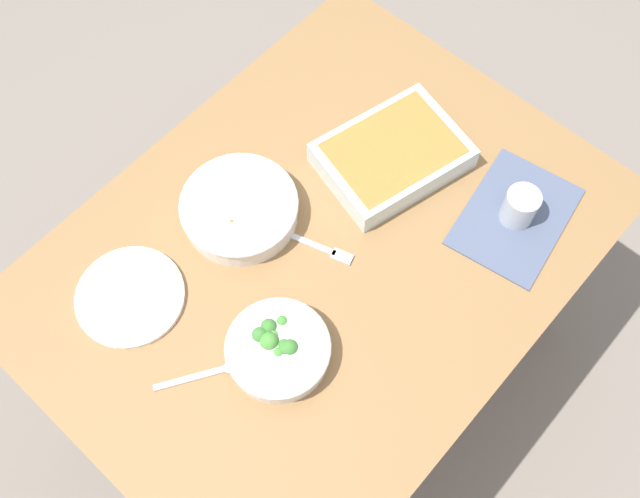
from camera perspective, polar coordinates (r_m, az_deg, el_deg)
The scene contains 11 objects.
ground_plane at distance 2.22m, azimuth 0.00°, elevation -8.43°, with size 6.00×6.00×0.00m, color slate.
dining_table at distance 1.61m, azimuth 0.00°, elevation -1.41°, with size 1.20×0.90×0.74m.
placemat at distance 1.62m, azimuth 14.85°, elevation 2.45°, with size 0.28×0.20×0.00m, color #4C5670.
stew_bowl at distance 1.55m, azimuth -6.23°, elevation 3.14°, with size 0.25×0.25×0.06m.
broccoli_bowl at distance 1.42m, azimuth -3.27°, elevation -7.76°, with size 0.20×0.20×0.07m.
baking_dish at distance 1.62m, azimuth 5.62°, elevation 7.26°, with size 0.35×0.29×0.06m.
drink_cup at distance 1.59m, azimuth 15.15°, elevation 3.08°, with size 0.07×0.07×0.08m.
side_plate at distance 1.53m, azimuth -14.48°, elevation -3.58°, with size 0.22×0.22×0.01m, color white.
spoon_by_stew at distance 1.56m, azimuth -5.08°, elevation 1.67°, with size 0.03×0.18×0.01m.
spoon_by_broccoli at distance 1.45m, azimuth -8.36°, elevation -9.42°, with size 0.16×0.11×0.01m.
fork_on_table at distance 1.53m, azimuth -0.07°, elevation 0.15°, with size 0.07×0.17×0.01m.
Camera 1 is at (-0.50, -0.45, 2.12)m, focal length 41.38 mm.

